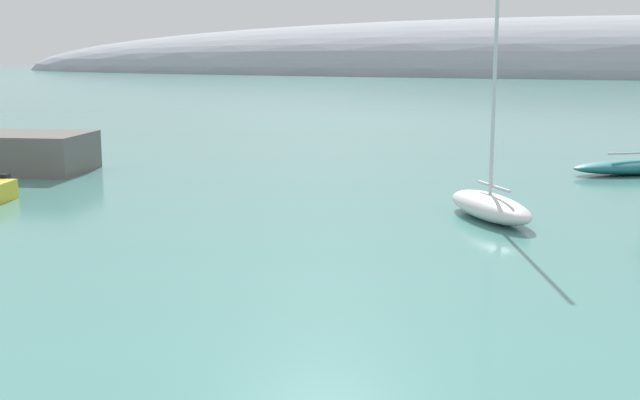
% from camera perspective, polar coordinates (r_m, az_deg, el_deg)
% --- Properties ---
extents(distant_ridge, '(382.64, 80.43, 31.63)m').
position_cam_1_polar(distant_ridge, '(239.40, 19.71, 8.19)').
color(distant_ridge, '#999EA8').
rests_on(distant_ridge, ground).
extents(sailboat_white_outer_mooring, '(4.81, 5.61, 8.72)m').
position_cam_1_polar(sailboat_white_outer_mooring, '(32.74, 11.73, -0.34)').
color(sailboat_white_outer_mooring, white).
rests_on(sailboat_white_outer_mooring, water).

